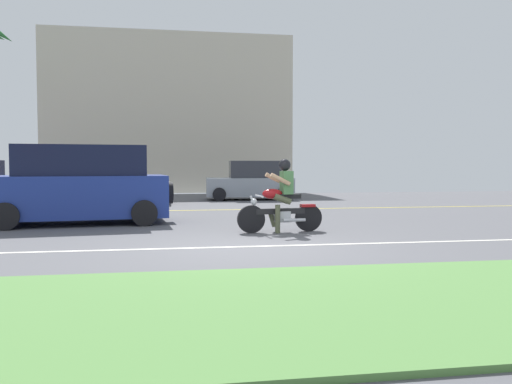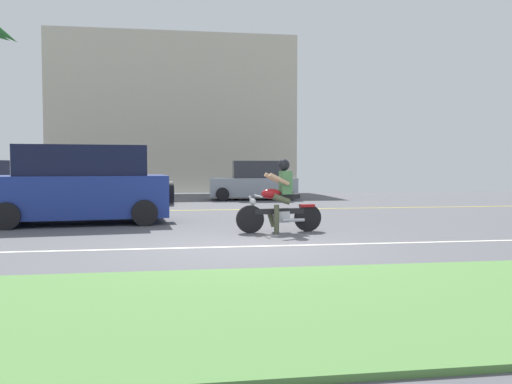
{
  "view_description": "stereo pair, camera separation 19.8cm",
  "coord_description": "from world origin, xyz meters",
  "px_view_note": "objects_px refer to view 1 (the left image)",
  "views": [
    {
      "loc": [
        -1.44,
        -9.39,
        1.5
      ],
      "look_at": [
        0.74,
        3.55,
        0.82
      ],
      "focal_mm": 37.12,
      "sensor_mm": 36.0,
      "label": 1
    },
    {
      "loc": [
        -1.24,
        -9.42,
        1.5
      ],
      "look_at": [
        0.74,
        3.55,
        0.82
      ],
      "focal_mm": 37.12,
      "sensor_mm": 36.0,
      "label": 2
    }
  ],
  "objects_px": {
    "suv_nearby": "(80,186)",
    "parked_car_1": "(115,186)",
    "parked_car_2": "(251,182)",
    "motorcyclist": "(281,201)"
  },
  "relations": [
    {
      "from": "suv_nearby",
      "to": "parked_car_1",
      "type": "relative_size",
      "value": 1.17
    },
    {
      "from": "suv_nearby",
      "to": "parked_car_2",
      "type": "relative_size",
      "value": 1.23
    },
    {
      "from": "suv_nearby",
      "to": "parked_car_1",
      "type": "xyz_separation_m",
      "value": [
        0.22,
        6.66,
        -0.28
      ]
    },
    {
      "from": "motorcyclist",
      "to": "parked_car_1",
      "type": "relative_size",
      "value": 0.49
    },
    {
      "from": "parked_car_1",
      "to": "parked_car_2",
      "type": "xyz_separation_m",
      "value": [
        5.53,
        1.81,
        0.09
      ]
    },
    {
      "from": "motorcyclist",
      "to": "parked_car_1",
      "type": "bearing_deg",
      "value": 115.77
    },
    {
      "from": "motorcyclist",
      "to": "suv_nearby",
      "type": "relative_size",
      "value": 0.42
    },
    {
      "from": "parked_car_1",
      "to": "motorcyclist",
      "type": "bearing_deg",
      "value": -64.23
    },
    {
      "from": "parked_car_1",
      "to": "parked_car_2",
      "type": "relative_size",
      "value": 1.05
    },
    {
      "from": "suv_nearby",
      "to": "parked_car_2",
      "type": "distance_m",
      "value": 10.24
    }
  ]
}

